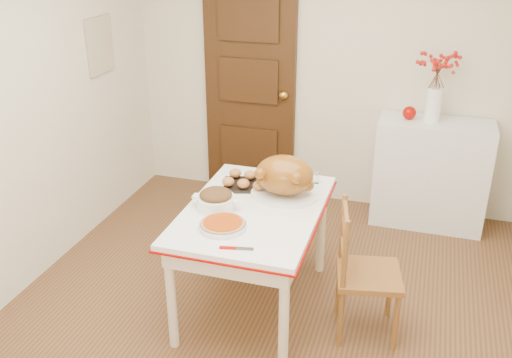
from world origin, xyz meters
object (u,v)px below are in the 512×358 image
(kitchen_table, at_px, (254,258))
(chair_oak, at_px, (369,272))
(sideboard, at_px, (430,174))
(pumpkin_pie, at_px, (223,224))
(turkey_platter, at_px, (284,177))

(kitchen_table, xyz_separation_m, chair_oak, (0.76, -0.05, 0.07))
(sideboard, distance_m, chair_oak, 1.65)
(pumpkin_pie, bearing_deg, sideboard, 57.98)
(turkey_platter, bearing_deg, chair_oak, -11.74)
(sideboard, bearing_deg, kitchen_table, -124.49)
(chair_oak, bearing_deg, sideboard, -22.56)
(chair_oak, relative_size, turkey_platter, 1.97)
(turkey_platter, bearing_deg, sideboard, 66.42)
(kitchen_table, relative_size, pumpkin_pie, 4.51)
(kitchen_table, xyz_separation_m, turkey_platter, (0.15, 0.21, 0.52))
(sideboard, relative_size, pumpkin_pie, 3.32)
(chair_oak, bearing_deg, pumpkin_pie, 95.42)
(kitchen_table, height_order, turkey_platter, turkey_platter)
(kitchen_table, distance_m, turkey_platter, 0.58)
(sideboard, height_order, turkey_platter, turkey_platter)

